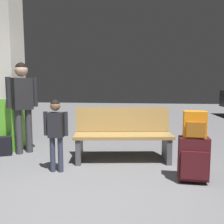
# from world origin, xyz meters

# --- Properties ---
(ground_plane) EXTENTS (18.00, 18.00, 0.10)m
(ground_plane) POSITION_xyz_m (0.00, 4.00, -0.05)
(ground_plane) COLOR slate
(structural_pillar) EXTENTS (0.57, 0.57, 2.92)m
(structural_pillar) POSITION_xyz_m (-1.95, 2.09, 1.45)
(structural_pillar) COLOR #66C633
(structural_pillar) RESTS_ON ground_plane
(bench) EXTENTS (1.65, 0.71, 0.89)m
(bench) POSITION_xyz_m (0.37, 1.55, 0.44)
(bench) COLOR #9E7A42
(bench) RESTS_ON ground_plane
(suitcase) EXTENTS (0.39, 0.25, 0.60)m
(suitcase) POSITION_xyz_m (1.34, 0.73, 0.32)
(suitcase) COLOR #471419
(suitcase) RESTS_ON ground_plane
(backpack_bright) EXTENTS (0.29, 0.21, 0.34)m
(backpack_bright) POSITION_xyz_m (1.34, 0.72, 0.77)
(backpack_bright) COLOR orange
(backpack_bright) RESTS_ON suitcase
(child) EXTENTS (0.36, 0.21, 1.06)m
(child) POSITION_xyz_m (-0.56, 0.92, 0.65)
(child) COLOR #33384C
(child) RESTS_ON ground_plane
(adult) EXTENTS (0.43, 0.43, 1.66)m
(adult) POSITION_xyz_m (-1.48, 1.80, 1.03)
(adult) COLOR #38383D
(adult) RESTS_ON ground_plane
(backpack_dark_floor) EXTENTS (0.32, 0.28, 0.34)m
(backpack_dark_floor) POSITION_xyz_m (-1.79, 1.62, 0.17)
(backpack_dark_floor) COLOR black
(backpack_dark_floor) RESTS_ON ground_plane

